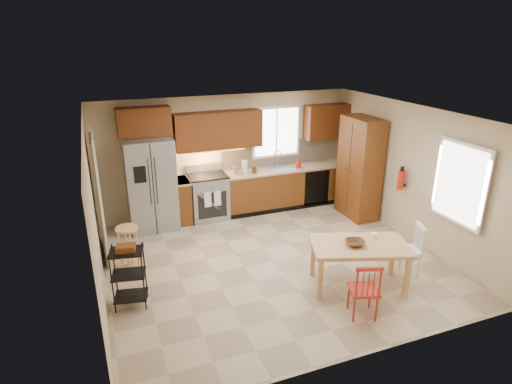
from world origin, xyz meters
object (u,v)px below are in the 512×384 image
Objects in this scene: pantry at (359,168)px; bar_stool at (129,248)px; refrigerator at (151,184)px; table_bowl at (355,246)px; fire_extinguisher at (401,180)px; table_jar at (374,237)px; chair_red at (364,289)px; dining_table at (358,266)px; chair_white at (407,249)px; range_stove at (208,197)px; utility_cart at (129,277)px; soap_bottle at (299,164)px.

pantry is 2.84× the size of bar_stool.
table_bowl is (2.51, -3.28, -0.20)m from refrigerator.
table_jar is at bearing -139.41° from fire_extinguisher.
refrigerator is at bearing 138.75° from chair_red.
dining_table is at bearing -123.01° from pantry.
table_jar is at bearing 12.53° from table_bowl.
table_bowl is at bearing -124.53° from pantry.
fire_extinguisher is (4.33, -1.98, 0.19)m from refrigerator.
table_jar is (-0.64, 0.04, 0.31)m from chair_white.
table_jar is 3.93m from bar_stool.
dining_table is (1.45, -3.34, -0.11)m from range_stove.
chair_white is 0.93× the size of utility_cart.
soap_bottle reaches higher than bar_stool.
chair_red is (-0.93, -3.90, -0.57)m from soap_bottle.
range_stove reaches higher than utility_cart.
dining_table is 12.73× the size of table_jar.
chair_red is at bearing -103.37° from soap_bottle.
soap_bottle is at bearing 95.53° from chair_red.
bar_stool is at bearing 150.00° from table_bowl.
fire_extinguisher is 1.62m from chair_white.
chair_white is (-0.58, -2.30, -0.63)m from pantry.
soap_bottle is 3.33m from table_bowl.
pantry is 2.87m from table_bowl.
chair_white is at bearing 2.75° from table_bowl.
refrigerator is 3.18m from soap_bottle.
table_jar is (-1.21, -2.26, -0.31)m from pantry.
fire_extinguisher is 2.29m from dining_table.
soap_bottle reaches higher than chair_red.
range_stove is 3.61m from table_bowl.
chair_white is (0.95, 0.05, 0.07)m from dining_table.
soap_bottle is at bearing 25.54° from chair_white.
refrigerator reaches higher than range_stove.
dining_table is at bearing 111.92° from chair_white.
refrigerator is 4.55m from chair_red.
soap_bottle is at bearing -2.40° from range_stove.
dining_table is (2.60, -3.28, -0.56)m from refrigerator.
table_jar is (0.31, 0.09, 0.39)m from dining_table.
range_stove is at bearing 46.64° from bar_stool.
table_bowl is at bearing 87.09° from chair_red.
table_jar reaches higher than table_bowl.
pantry reaches higher than utility_cart.
pantry is (0.95, -0.90, 0.05)m from soap_bottle.
soap_bottle is 4.66m from utility_cart.
refrigerator is 2.00× the size of utility_cart.
soap_bottle is 0.09× the size of pantry.
soap_bottle reaches higher than chair_white.
range_stove is 2.10m from soap_bottle.
bar_stool is (-4.74, -0.55, -0.68)m from pantry.
range_stove is 1.09× the size of chair_white.
soap_bottle is (2.03, -0.08, 0.54)m from range_stove.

